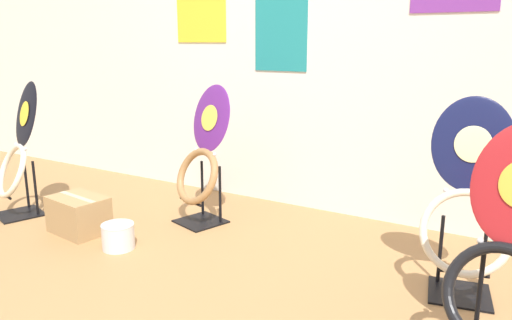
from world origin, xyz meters
The scene contains 7 objects.
wall_back centered at (0.00, 2.12, 1.30)m, with size 8.00×0.07×2.60m.
toilet_seat_display_purple_note centered at (-0.33, 1.47, 0.43)m, with size 0.44×0.39×0.91m.
toilet_seat_display_jazz_black centered at (-1.50, 0.94, 0.42)m, with size 0.45×0.40×0.92m.
toilet_seat_display_crimson_swirl centered at (1.52, 0.75, 0.43)m, with size 0.45×0.42×0.91m.
toilet_seat_display_navy_moon centered at (1.31, 1.31, 0.43)m, with size 0.44×0.35×0.93m.
paint_can centered at (-0.49, 0.86, 0.08)m, with size 0.19×0.19×0.15m.
storage_box centered at (-0.89, 0.91, 0.12)m, with size 0.39×0.30×0.23m.
Camera 1 is at (1.59, -1.06, 1.18)m, focal length 35.00 mm.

